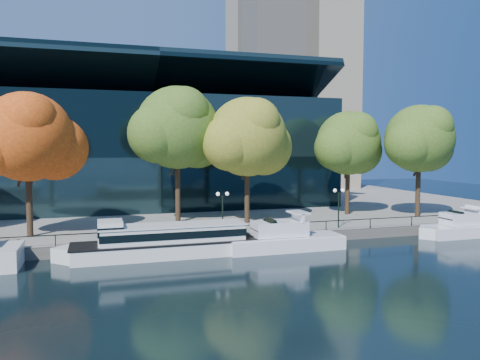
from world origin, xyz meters
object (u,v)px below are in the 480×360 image
object	(u,v)px
tour_boat	(162,240)
tree_2	(179,130)
tree_5	(421,140)
lamp_2	(339,199)
lamp_1	(223,203)
cruiser_near	(280,239)
cruiser_far	(461,227)
tree_4	(350,145)
tree_3	(249,139)
tree_1	(29,139)

from	to	relation	value
tour_boat	tree_2	bearing A→B (deg)	73.08
tour_boat	tree_5	xyz separation A→B (m)	(31.43, 7.20, 8.70)
lamp_2	lamp_1	bearing A→B (deg)	180.00
cruiser_near	lamp_2	xyz separation A→B (m)	(8.05, 3.95, 2.91)
cruiser_near	tree_2	xyz separation A→B (m)	(-6.95, 12.20, 10.11)
lamp_1	lamp_2	size ratio (longest dim) A/B	1.00
cruiser_near	lamp_1	distance (m)	6.51
cruiser_far	tree_4	xyz separation A→B (m)	(-6.29, 11.82, 8.56)
tree_3	tree_1	bearing A→B (deg)	-175.61
tree_2	tree_3	size ratio (longest dim) A/B	1.09
tree_2	tree_3	xyz separation A→B (m)	(7.18, -2.53, -0.99)
tree_1	tour_boat	bearing A→B (deg)	-33.31
tour_boat	tree_5	size ratio (longest dim) A/B	1.29
cruiser_far	lamp_1	distance (m)	25.03
tree_5	cruiser_far	bearing A→B (deg)	-95.11
lamp_1	lamp_2	bearing A→B (deg)	0.00
tree_3	lamp_2	xyz separation A→B (m)	(7.82, -5.72, -6.20)
tree_4	lamp_1	distance (m)	20.86
tree_2	tree_4	distance (m)	21.05
cruiser_near	tree_2	world-z (taller)	tree_2
cruiser_far	tree_5	size ratio (longest dim) A/B	0.74
tree_2	tree_5	xyz separation A→B (m)	(27.95, -4.23, -1.09)
tree_4	lamp_1	xyz separation A→B (m)	(-18.31, -8.28, -5.60)
cruiser_near	tree_3	size ratio (longest dim) A/B	0.87
tree_2	tree_4	size ratio (longest dim) A/B	1.18
tour_boat	tree_4	world-z (taller)	tree_4
cruiser_far	tour_boat	bearing A→B (deg)	179.35
tree_4	tree_5	world-z (taller)	tree_5
cruiser_far	tree_5	distance (m)	11.81
tree_2	lamp_1	distance (m)	11.27
tour_boat	cruiser_far	xyz separation A→B (m)	(30.76, -0.35, -0.36)
tree_5	cruiser_near	bearing A→B (deg)	-159.22
tour_boat	cruiser_far	bearing A→B (deg)	-0.65
cruiser_near	tree_3	world-z (taller)	tree_3
cruiser_near	cruiser_far	size ratio (longest dim) A/B	1.20
tree_1	lamp_2	size ratio (longest dim) A/B	3.30
cruiser_far	tree_3	bearing A→B (deg)	155.29
tour_boat	tree_3	size ratio (longest dim) A/B	1.25
tree_5	lamp_2	distance (m)	14.87
tree_1	tree_5	size ratio (longest dim) A/B	1.00
cruiser_near	tree_1	size ratio (longest dim) A/B	0.89
tree_3	tree_2	bearing A→B (deg)	160.60
tour_boat	tree_3	world-z (taller)	tree_3
cruiser_near	tour_boat	bearing A→B (deg)	175.78
tree_1	tree_5	distance (m)	42.44
cruiser_near	lamp_1	xyz separation A→B (m)	(-4.27, 3.95, 2.91)
tree_3	tree_5	size ratio (longest dim) A/B	1.03
tree_3	lamp_2	bearing A→B (deg)	-36.16
tree_2	cruiser_near	bearing A→B (deg)	-60.32
lamp_1	lamp_2	world-z (taller)	same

